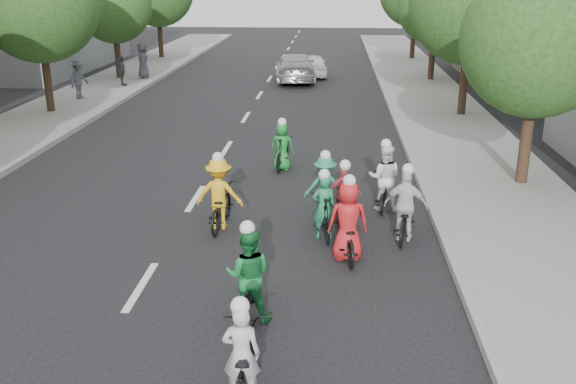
# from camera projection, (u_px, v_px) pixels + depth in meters

# --- Properties ---
(ground) EXTENTS (120.00, 120.00, 0.00)m
(ground) POSITION_uv_depth(u_px,v_px,m) (141.00, 286.00, 12.15)
(ground) COLOR black
(ground) RESTS_ON ground
(curb_left) EXTENTS (0.18, 80.00, 0.18)m
(curb_left) POSITION_uv_depth(u_px,v_px,m) (51.00, 143.00, 21.96)
(curb_left) COLOR #999993
(curb_left) RESTS_ON ground
(sidewalk_right) EXTENTS (4.00, 80.00, 0.15)m
(sidewalk_right) POSITION_uv_depth(u_px,v_px,m) (467.00, 151.00, 21.03)
(sidewalk_right) COLOR gray
(sidewalk_right) RESTS_ON ground
(curb_right) EXTENTS (0.18, 80.00, 0.18)m
(curb_right) POSITION_uv_depth(u_px,v_px,m) (407.00, 150.00, 21.15)
(curb_right) COLOR #999993
(curb_right) RESTS_ON ground
(bldg_sw) EXTENTS (10.00, 14.00, 8.00)m
(bldg_sw) POSITION_uv_depth(u_px,v_px,m) (8.00, 1.00, 38.33)
(bldg_sw) COLOR slate
(bldg_sw) RESTS_ON ground
(tree_l_3) EXTENTS (4.80, 4.80, 6.93)m
(tree_l_3) POSITION_uv_depth(u_px,v_px,m) (38.00, 2.00, 25.38)
(tree_l_3) COLOR black
(tree_l_3) RESTS_ON ground
(tree_l_4) EXTENTS (4.00, 4.00, 5.97)m
(tree_l_4) POSITION_uv_depth(u_px,v_px,m) (114.00, 5.00, 34.05)
(tree_l_4) COLOR black
(tree_l_4) RESTS_ON ground
(tree_r_0) EXTENTS (4.00, 4.00, 5.97)m
(tree_r_0) POSITION_uv_depth(u_px,v_px,m) (538.00, 41.00, 16.50)
(tree_r_0) COLOR black
(tree_r_0) RESTS_ON ground
(tree_r_1) EXTENTS (4.80, 4.80, 6.93)m
(tree_r_1) POSITION_uv_depth(u_px,v_px,m) (471.00, 3.00, 24.81)
(tree_r_1) COLOR black
(tree_r_1) RESTS_ON ground
(tree_r_2) EXTENTS (4.00, 4.00, 5.97)m
(tree_r_2) POSITION_uv_depth(u_px,v_px,m) (436.00, 6.00, 33.48)
(tree_r_2) COLOR black
(tree_r_2) RESTS_ON ground
(cyclist_0) EXTENTS (0.71, 1.88, 1.60)m
(cyclist_0) POSITION_uv_depth(u_px,v_px,m) (243.00, 362.00, 8.85)
(cyclist_0) COLOR black
(cyclist_0) RESTS_ON ground
(cyclist_1) EXTENTS (0.82, 1.61, 1.81)m
(cyclist_1) POSITION_uv_depth(u_px,v_px,m) (249.00, 282.00, 10.86)
(cyclist_1) COLOR black
(cyclist_1) RESTS_ON ground
(cyclist_2) EXTENTS (1.11, 1.89, 1.82)m
(cyclist_2) POSITION_uv_depth(u_px,v_px,m) (220.00, 200.00, 14.79)
(cyclist_2) COLOR black
(cyclist_2) RESTS_ON ground
(cyclist_3) EXTENTS (0.84, 1.63, 1.58)m
(cyclist_3) POSITION_uv_depth(u_px,v_px,m) (344.00, 200.00, 15.04)
(cyclist_3) COLOR black
(cyclist_3) RESTS_ON ground
(cyclist_4) EXTENTS (0.87, 1.82, 1.83)m
(cyclist_4) POSITION_uv_depth(u_px,v_px,m) (348.00, 229.00, 13.18)
(cyclist_4) COLOR black
(cyclist_4) RESTS_ON ground
(cyclist_5) EXTENTS (0.74, 1.70, 1.61)m
(cyclist_5) POSITION_uv_depth(u_px,v_px,m) (324.00, 213.00, 14.27)
(cyclist_5) COLOR black
(cyclist_5) RESTS_ON ground
(cyclist_6) EXTENTS (0.89, 1.68, 1.82)m
(cyclist_6) POSITION_uv_depth(u_px,v_px,m) (384.00, 184.00, 15.94)
(cyclist_6) COLOR black
(cyclist_6) RESTS_ON ground
(cyclist_7) EXTENTS (1.04, 1.50, 1.69)m
(cyclist_7) POSITION_uv_depth(u_px,v_px,m) (325.00, 191.00, 15.40)
(cyclist_7) COLOR black
(cyclist_7) RESTS_ON ground
(cyclist_8) EXTENTS (1.01, 1.78, 1.76)m
(cyclist_8) POSITION_uv_depth(u_px,v_px,m) (405.00, 213.00, 14.14)
(cyclist_8) COLOR black
(cyclist_8) RESTS_ON ground
(cyclist_9) EXTENTS (0.76, 1.70, 1.59)m
(cyclist_9) POSITION_uv_depth(u_px,v_px,m) (282.00, 150.00, 19.21)
(cyclist_9) COLOR black
(cyclist_9) RESTS_ON ground
(follow_car_lead) EXTENTS (2.47, 5.25, 1.48)m
(follow_car_lead) POSITION_uv_depth(u_px,v_px,m) (296.00, 68.00, 34.73)
(follow_car_lead) COLOR #A5A5AA
(follow_car_lead) RESTS_ON ground
(follow_car_trail) EXTENTS (1.88, 3.88, 1.28)m
(follow_car_trail) POSITION_uv_depth(u_px,v_px,m) (312.00, 65.00, 36.34)
(follow_car_trail) COLOR silver
(follow_car_trail) RESTS_ON ground
(spectator_0) EXTENTS (0.95, 1.29, 1.78)m
(spectator_0) POSITION_uv_depth(u_px,v_px,m) (79.00, 79.00, 29.12)
(spectator_0) COLOR #50525E
(spectator_0) RESTS_ON sidewalk_left
(spectator_1) EXTENTS (0.68, 0.95, 1.50)m
(spectator_1) POSITION_uv_depth(u_px,v_px,m) (122.00, 71.00, 32.46)
(spectator_1) COLOR #4D4D5A
(spectator_1) RESTS_ON sidewalk_left
(spectator_2) EXTENTS (0.80, 1.04, 1.90)m
(spectator_2) POSITION_uv_depth(u_px,v_px,m) (143.00, 60.00, 34.78)
(spectator_2) COLOR #4B4A57
(spectator_2) RESTS_ON sidewalk_left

